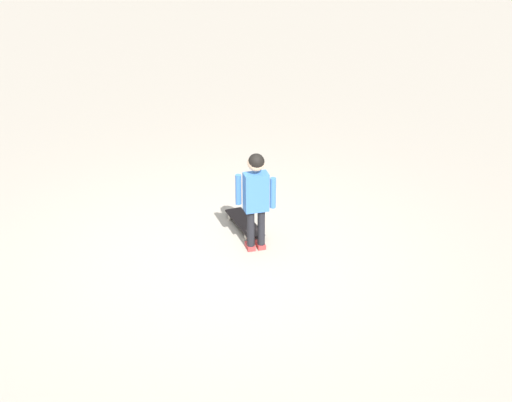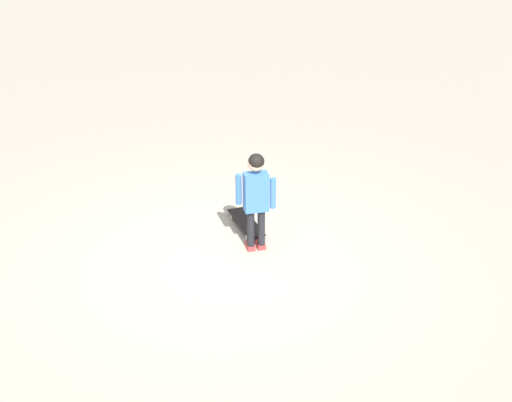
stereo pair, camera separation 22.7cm
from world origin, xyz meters
The scene contains 3 objects.
ground_plane centered at (0.00, 0.00, 0.00)m, with size 50.00×50.00×0.00m, color #9E9384.
child_person centered at (-0.09, 0.41, 0.66)m, with size 0.28×0.33×1.06m.
skateboard centered at (-0.56, 0.50, 0.06)m, with size 0.71×0.23×0.07m.
Camera 1 is at (5.83, -2.48, 3.81)m, focal length 51.92 mm.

